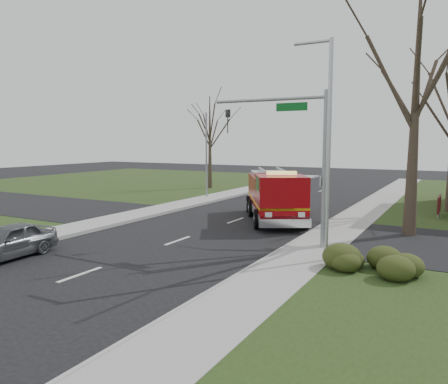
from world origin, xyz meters
The scene contains 12 objects.
ground centered at (0.00, 0.00, 0.00)m, with size 120.00×120.00×0.00m, color black.
sidewalk_right centered at (6.20, 0.00, 0.07)m, with size 2.40×80.00×0.15m, color #9F9F9A.
sidewalk_left centered at (-6.20, 0.00, 0.07)m, with size 2.40×80.00×0.15m, color #9F9F9A.
health_center_sign centered at (10.50, 12.50, 0.88)m, with size 0.12×2.00×1.40m.
hedge_corner centered at (9.00, -1.00, 0.58)m, with size 2.80×2.00×0.90m, color #273312.
bare_tree_near centered at (9.50, 6.00, 7.41)m, with size 6.00×6.00×12.00m.
bare_tree_left centered at (-10.00, 20.00, 5.56)m, with size 4.50×4.50×9.00m.
traffic_signal_mast centered at (5.21, 1.50, 4.71)m, with size 5.29×0.18×6.80m.
streetlight_pole centered at (7.14, -0.50, 4.55)m, with size 1.48×0.16×8.40m.
utility_pole_far centered at (-6.80, 14.00, 3.50)m, with size 0.14×0.14×7.00m, color gray.
fire_engine centered at (2.00, 7.18, 1.40)m, with size 6.06×7.95×3.09m.
parked_car_maroon centered at (-4.20, -5.84, 0.70)m, with size 1.66×4.13×1.41m, color #505357.
Camera 1 is at (11.60, -16.65, 4.68)m, focal length 35.00 mm.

